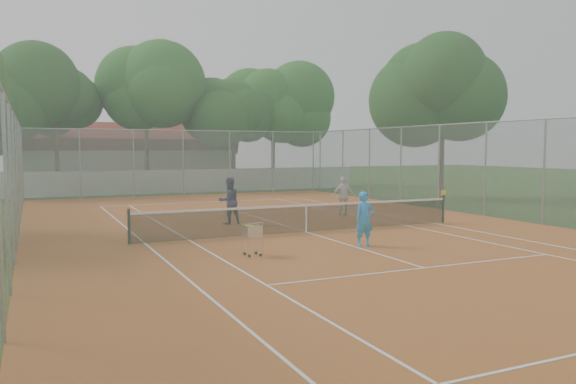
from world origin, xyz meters
name	(u,v)px	position (x,y,z in m)	size (l,w,h in m)	color
ground	(306,233)	(0.00, 0.00, 0.00)	(120.00, 120.00, 0.00)	#173A0F
court_pad	(306,232)	(0.00, 0.00, 0.01)	(18.00, 34.00, 0.02)	#AC5421
court_lines	(306,232)	(0.00, 0.00, 0.02)	(10.98, 23.78, 0.01)	white
tennis_net	(306,218)	(0.00, 0.00, 0.51)	(11.88, 0.10, 0.98)	black
perimeter_fence	(306,175)	(0.00, 0.00, 2.00)	(18.00, 34.00, 4.00)	slate
boundary_wall	(176,181)	(0.00, 19.00, 0.75)	(26.00, 0.30, 1.50)	white
clubhouse	(121,157)	(-2.00, 29.00, 2.20)	(16.40, 9.00, 4.40)	beige
tropical_trees	(165,118)	(0.00, 22.00, 5.00)	(29.00, 19.00, 10.00)	#0F350D
player_near	(364,219)	(0.30, -3.23, 0.83)	(0.59, 0.39, 1.62)	#1B86E6
player_far_left	(229,201)	(-1.74, 3.06, 0.91)	(0.86, 0.67, 1.77)	#221644
player_far_right	(343,196)	(3.54, 3.54, 0.86)	(0.98, 0.41, 1.68)	silver
ball_hopper	(253,239)	(-3.23, -3.27, 0.48)	(0.44, 0.44, 0.92)	silver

